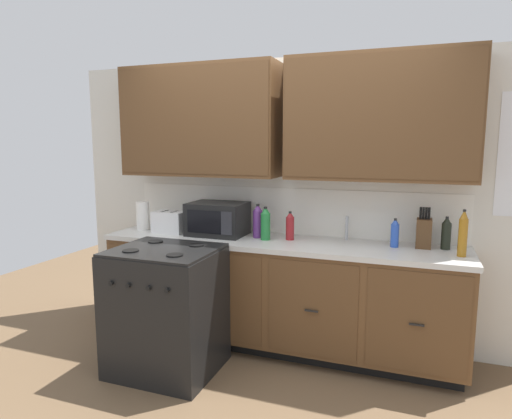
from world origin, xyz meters
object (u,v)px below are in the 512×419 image
Objects in this scene: stove_range at (166,310)px; toaster at (170,222)px; microwave at (218,219)px; bottle_red at (290,226)px; bottle_green at (266,224)px; bottle_amber at (463,234)px; bottle_violet at (258,221)px; bottle_blue at (395,233)px; paper_towel_roll at (143,216)px; bottle_dark at (446,233)px; knife_block at (424,233)px.

toaster is at bearing 117.75° from stove_range.
microwave is 0.64m from bottle_red.
microwave is at bearing 7.70° from toaster.
toaster is 1.08m from bottle_red.
bottle_green is 0.20m from bottle_red.
bottle_amber is at bearing -1.66° from bottle_green.
bottle_violet is at bearing 176.12° from bottle_amber.
microwave is at bearing 177.26° from bottle_amber.
bottle_red is at bearing 42.21° from stove_range.
toaster is at bearing 179.21° from bottle_amber.
bottle_violet is (0.80, 0.07, 0.04)m from toaster.
bottle_green is 0.82× the size of bottle_amber.
bottle_violet is (-1.56, 0.11, -0.02)m from bottle_amber.
bottle_blue is at bearing 2.10° from bottle_red.
microwave is at bearing 173.76° from bottle_green.
bottle_amber is (2.36, -0.03, 0.07)m from toaster.
bottle_red reaches higher than bottle_blue.
stove_range is 1.06m from paper_towel_roll.
bottle_red is at bearing -175.91° from bottle_dark.
microwave is at bearing 80.06° from stove_range.
paper_towel_roll is (-2.40, -0.14, 0.01)m from knife_block.
bottle_dark is 1.18m from bottle_red.
bottle_amber is (1.92, -0.09, 0.02)m from microwave.
bottle_amber is (2.03, 0.58, 0.61)m from stove_range.
bottle_violet is at bearing 5.21° from toaster.
bottle_blue is at bearing 5.48° from bottle_green.
bottle_amber is 1.28m from bottle_red.
stove_range is at bearing -62.25° from toaster.
microwave is 0.74m from paper_towel_roll.
bottle_red is (1.38, 0.05, -0.02)m from paper_towel_roll.
toaster is (-0.44, -0.06, -0.04)m from microwave.
microwave is 1.44× the size of bottle_amber.
bottle_amber reaches higher than toaster.
stove_range is at bearing -164.09° from bottle_amber.
microwave reaches higher than bottle_red.
paper_towel_roll is 0.92× the size of bottle_violet.
knife_block reaches higher than bottle_green.
bottle_amber is 1.18× the size of bottle_violet.
toaster is 0.99× the size of bottle_violet.
bottle_dark is at bearing 3.44° from bottle_violet.
paper_towel_roll is at bearing 134.12° from stove_range.
bottle_green is at bearing 0.64° from toaster.
bottle_violet reaches higher than bottle_dark.
knife_block is (2.11, 0.16, 0.02)m from toaster.
stove_range is 1.17m from bottle_red.
bottle_amber reaches higher than paper_towel_roll.
bottle_red is (-1.18, -0.08, -0.01)m from bottle_dark.
paper_towel_roll is (-0.30, 0.02, 0.03)m from toaster.
toaster is at bearing -4.82° from paper_towel_roll.
bottle_violet is 1.15× the size of bottle_dark.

